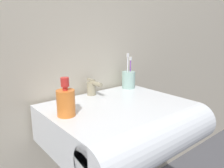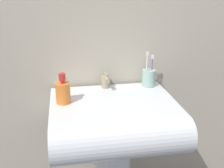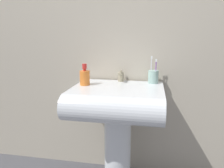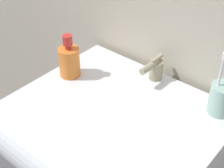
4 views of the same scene
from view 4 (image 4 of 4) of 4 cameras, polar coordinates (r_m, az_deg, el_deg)
sink_basin at (r=1.07m, az=-0.57°, el=-8.84°), size 0.62×0.54×0.17m
faucet at (r=1.15m, az=7.09°, el=2.54°), size 0.05×0.11×0.08m
toothbrush_cup at (r=1.05m, az=17.81°, el=-2.27°), size 0.08×0.08×0.20m
soap_bottle at (r=1.16m, az=-7.12°, el=3.89°), size 0.07×0.07×0.15m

